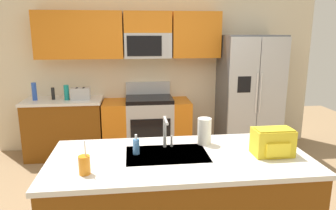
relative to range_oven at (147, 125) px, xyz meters
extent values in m
cube|color=beige|center=(0.21, 0.35, 0.86)|extent=(5.20, 0.10, 2.60)
cube|color=orange|center=(-1.29, 0.14, 1.41)|extent=(0.70, 0.32, 0.70)
cube|color=orange|center=(-0.64, 0.14, 1.41)|extent=(0.59, 0.32, 0.70)
cube|color=orange|center=(0.79, 0.14, 1.41)|extent=(0.75, 0.32, 0.70)
cube|color=#B7BABF|center=(0.04, 0.14, 1.25)|extent=(0.72, 0.32, 0.38)
cube|color=black|center=(-0.02, -0.03, 1.25)|extent=(0.52, 0.01, 0.30)
cube|color=orange|center=(0.04, 0.14, 1.60)|extent=(0.72, 0.32, 0.32)
cube|color=brown|center=(-1.27, 0.00, -0.01)|extent=(1.13, 0.60, 0.86)
cube|color=silver|center=(-1.27, 0.00, 0.44)|extent=(1.16, 0.63, 0.04)
cube|color=#B7BABF|center=(0.04, 0.00, -0.02)|extent=(0.72, 0.60, 0.84)
cube|color=black|center=(0.04, -0.31, 0.01)|extent=(0.60, 0.01, 0.36)
cube|color=black|center=(0.04, 0.00, 0.43)|extent=(0.72, 0.60, 0.06)
cube|color=#B7BABF|center=(0.04, 0.27, 0.56)|extent=(0.72, 0.06, 0.20)
cube|color=orange|center=(-0.50, 0.00, -0.02)|extent=(0.36, 0.60, 0.84)
cube|color=orange|center=(0.54, 0.00, -0.02)|extent=(0.28, 0.60, 0.84)
cube|color=#4C4F54|center=(1.63, -0.05, 0.48)|extent=(0.90, 0.70, 1.85)
cube|color=#B7BABF|center=(1.41, -0.42, 0.48)|extent=(0.44, 0.04, 1.81)
cube|color=#B7BABF|center=(1.86, -0.42, 0.48)|extent=(0.44, 0.04, 1.81)
cylinder|color=silver|center=(1.60, -0.45, 0.57)|extent=(0.02, 0.02, 0.60)
cylinder|color=silver|center=(1.66, -0.45, 0.57)|extent=(0.02, 0.02, 0.60)
cube|color=black|center=(1.41, -0.44, 0.70)|extent=(0.20, 0.00, 0.24)
cube|color=brown|center=(0.15, -2.40, -0.01)|extent=(2.10, 0.95, 0.86)
cube|color=silver|center=(0.15, -2.40, 0.44)|extent=(2.14, 0.99, 0.04)
cube|color=#B7BABF|center=(0.05, -2.35, 0.44)|extent=(0.68, 0.44, 0.03)
cube|color=#B7BABF|center=(-0.99, -0.05, 0.55)|extent=(0.28, 0.16, 0.18)
cube|color=black|center=(-1.04, -0.05, 0.63)|extent=(0.03, 0.11, 0.01)
cube|color=black|center=(-0.94, -0.05, 0.63)|extent=(0.03, 0.11, 0.01)
cylinder|color=black|center=(-1.41, 0.00, 0.55)|extent=(0.05, 0.05, 0.18)
cylinder|color=blue|center=(-1.67, -0.02, 0.59)|extent=(0.07, 0.07, 0.27)
cylinder|color=teal|center=(-1.20, -0.05, 0.57)|extent=(0.07, 0.07, 0.22)
cylinder|color=#B7BABF|center=(0.05, -2.18, 0.60)|extent=(0.03, 0.03, 0.28)
cylinder|color=#B7BABF|center=(0.05, -2.28, 0.73)|extent=(0.02, 0.20, 0.02)
cylinder|color=#B7BABF|center=(0.11, -2.18, 0.51)|extent=(0.02, 0.02, 0.10)
cylinder|color=orange|center=(-0.58, -2.66, 0.53)|extent=(0.08, 0.08, 0.14)
cylinder|color=white|center=(-0.57, -2.66, 0.64)|extent=(0.01, 0.03, 0.14)
cylinder|color=#4C8CD8|center=(-0.21, -2.32, 0.52)|extent=(0.06, 0.06, 0.13)
cylinder|color=white|center=(-0.21, -2.32, 0.61)|extent=(0.02, 0.02, 0.04)
cylinder|color=white|center=(0.42, -2.15, 0.58)|extent=(0.12, 0.12, 0.24)
cube|color=yellow|center=(0.92, -2.47, 0.57)|extent=(0.32, 0.20, 0.22)
cube|color=gold|center=(0.92, -2.49, 0.67)|extent=(0.30, 0.14, 0.03)
cube|color=yellow|center=(0.92, -2.57, 0.54)|extent=(0.20, 0.03, 0.11)
camera|label=1|loc=(-0.23, -4.80, 1.46)|focal=33.53mm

